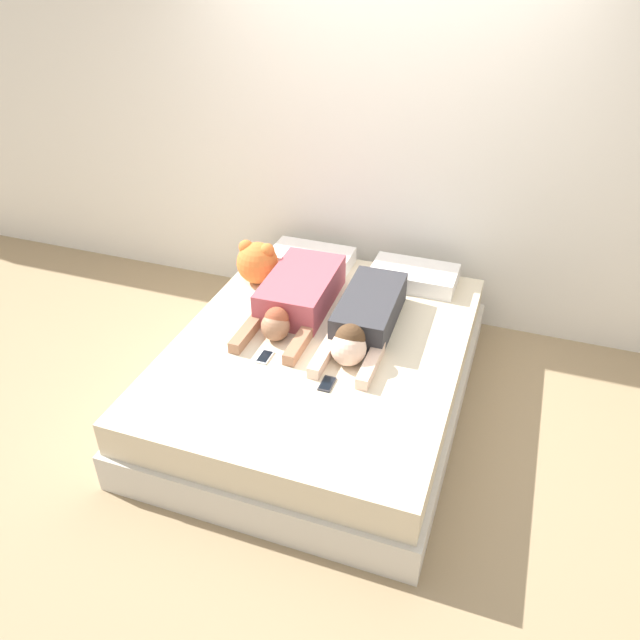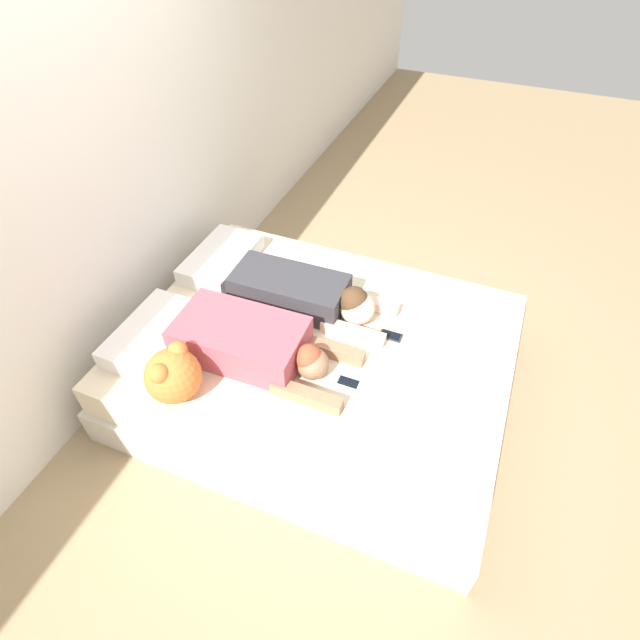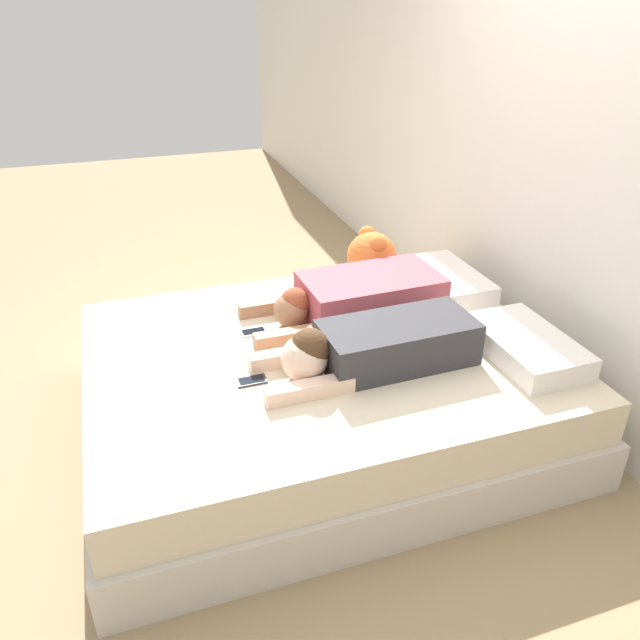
% 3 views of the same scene
% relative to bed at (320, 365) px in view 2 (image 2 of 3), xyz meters
% --- Properties ---
extents(ground_plane, '(12.00, 12.00, 0.00)m').
position_rel_bed_xyz_m(ground_plane, '(0.00, 0.00, -0.22)').
color(ground_plane, '#9E8460').
extents(wall_back, '(12.00, 0.06, 2.60)m').
position_rel_bed_xyz_m(wall_back, '(0.00, 1.24, 1.08)').
color(wall_back, white).
rests_on(wall_back, ground_plane).
extents(bed, '(1.72, 2.18, 0.45)m').
position_rel_bed_xyz_m(bed, '(0.00, 0.00, 0.00)').
color(bed, beige).
rests_on(bed, ground_plane).
extents(pillow_head_left, '(0.58, 0.34, 0.11)m').
position_rel_bed_xyz_m(pillow_head_left, '(-0.37, 0.86, 0.29)').
color(pillow_head_left, white).
rests_on(pillow_head_left, bed).
extents(pillow_head_right, '(0.58, 0.34, 0.11)m').
position_rel_bed_xyz_m(pillow_head_right, '(0.37, 0.86, 0.29)').
color(pillow_head_right, white).
rests_on(pillow_head_right, bed).
extents(person_left, '(0.42, 1.01, 0.21)m').
position_rel_bed_xyz_m(person_left, '(-0.26, 0.29, 0.33)').
color(person_left, '#B24C59').
rests_on(person_left, bed).
extents(person_right, '(0.35, 1.00, 0.24)m').
position_rel_bed_xyz_m(person_right, '(0.22, 0.17, 0.33)').
color(person_right, '#333338').
rests_on(person_right, bed).
extents(cell_phone_left, '(0.07, 0.13, 0.01)m').
position_rel_bed_xyz_m(cell_phone_left, '(-0.24, -0.26, 0.24)').
color(cell_phone_left, silver).
rests_on(cell_phone_left, bed).
extents(cell_phone_right, '(0.07, 0.13, 0.01)m').
position_rel_bed_xyz_m(cell_phone_right, '(0.17, -0.37, 0.24)').
color(cell_phone_right, '#2D2D33').
rests_on(cell_phone_right, bed).
extents(plush_toy, '(0.28, 0.28, 0.30)m').
position_rel_bed_xyz_m(plush_toy, '(-0.64, 0.53, 0.38)').
color(plush_toy, orange).
rests_on(plush_toy, bed).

